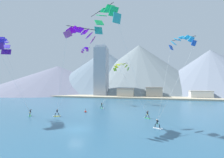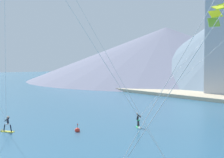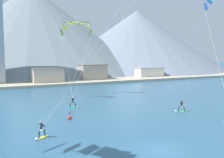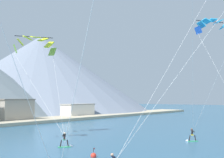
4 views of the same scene
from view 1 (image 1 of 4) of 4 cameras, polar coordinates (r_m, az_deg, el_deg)
ground_plane at (r=27.56m, az=-13.47°, el=-18.18°), size 400.00×400.00×0.00m
kitesurfer_near_lead at (r=38.32m, az=-20.52°, el=-12.43°), size 1.63×1.37×1.78m
kitesurfer_near_trail at (r=41.57m, az=-28.74°, el=-11.52°), size 1.39×1.61×1.70m
kitesurfer_mid_center at (r=46.56m, az=-3.77°, el=-10.42°), size 1.66×1.32×1.81m
kitesurfer_far_left at (r=28.21m, az=17.28°, el=-16.67°), size 1.74×1.11×1.75m
kitesurfer_far_right at (r=35.24m, az=13.09°, el=-13.50°), size 1.59×1.42×1.76m
parafoil_kite_near_lead at (r=29.66m, az=-12.03°, el=16.52°), size 10.99×8.60×16.78m
parafoil_kite_near_trail at (r=42.49m, az=-36.39°, el=10.67°), size 7.46×7.06×16.50m
parafoil_kite_mid_center at (r=56.00m, az=3.45°, el=4.80°), size 7.24×12.76×13.66m
parafoil_kite_far_left at (r=35.64m, az=25.08°, el=12.79°), size 7.98×8.68×16.29m
parafoil_kite_far_right at (r=30.45m, az=-2.37°, el=22.35°), size 10.95×10.41×20.39m
parafoil_kite_distant_high_outer at (r=59.01m, az=-10.22°, el=11.11°), size 4.14×3.52×1.91m
race_marker_buoy at (r=41.45m, az=-10.07°, el=-12.13°), size 0.56×0.56×1.02m
shoreline_strip at (r=77.12m, az=4.08°, el=-6.85°), size 180.00×10.00×0.70m
shore_building_harbour_front at (r=79.37m, az=15.64°, el=-4.94°), size 8.17×6.61×5.39m
shore_building_promenade_mid at (r=83.14m, az=30.70°, el=-5.17°), size 9.91×4.38×3.91m
shore_building_quay_east at (r=78.06m, az=5.19°, el=-5.32°), size 8.68×5.75×4.64m
highrise_tower at (r=85.12m, az=-4.09°, el=2.91°), size 7.00×7.00×28.49m
mountain_peak_west_ridge at (r=126.94m, az=33.35°, el=2.41°), size 89.69×89.69×30.87m
mountain_peak_central_summit at (r=136.30m, az=-2.81°, el=3.20°), size 102.61×102.61×36.52m
mountain_peak_east_shoulder at (r=142.18m, az=-19.95°, el=0.18°), size 114.76×114.76×22.13m
mountain_peak_far_spur at (r=130.96m, az=10.20°, el=4.11°), size 107.63×107.63×39.79m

